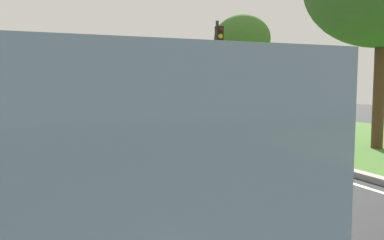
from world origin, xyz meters
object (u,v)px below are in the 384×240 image
car_sedan_left_lane (18,164)px  traffic_light_near_right (218,56)px  tree_roadside_far (242,39)px  car_suv_ahead (177,119)px  car_hatchback_far (17,123)px

car_sedan_left_lane → traffic_light_near_right: bearing=56.0°
traffic_light_near_right → tree_roadside_far: (3.18, 3.65, 1.28)m
car_suv_ahead → traffic_light_near_right: bearing=58.7°
car_suv_ahead → car_hatchback_far: car_suv_ahead is taller
traffic_light_near_right → tree_roadside_far: bearing=49.0°
car_sedan_left_lane → car_suv_ahead: bearing=43.2°
car_hatchback_far → traffic_light_near_right: 9.17m
tree_roadside_far → traffic_light_near_right: bearing=-131.0°
tree_roadside_far → car_hatchback_far: bearing=-144.8°
car_suv_ahead → traffic_light_near_right: traffic_light_near_right is taller
traffic_light_near_right → tree_roadside_far: size_ratio=0.81×
car_suv_ahead → tree_roadside_far: size_ratio=0.78×
traffic_light_near_right → tree_roadside_far: 5.01m
car_sedan_left_lane → car_hatchback_far: car_sedan_left_lane is taller
car_suv_ahead → car_sedan_left_lane: car_suv_ahead is taller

